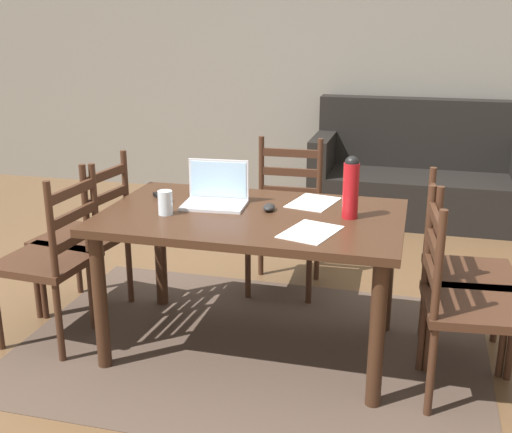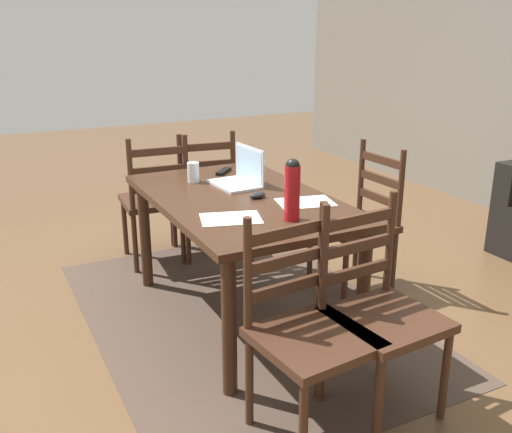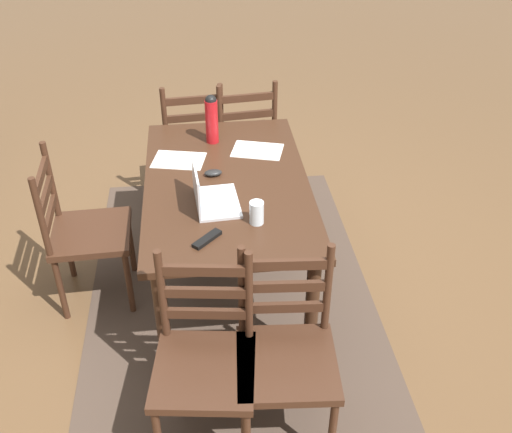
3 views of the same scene
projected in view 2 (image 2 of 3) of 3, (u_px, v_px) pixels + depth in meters
ground_plane at (241, 315)px, 3.48m from camera, size 14.00×14.00×0.00m
area_rug at (241, 315)px, 3.48m from camera, size 2.43×1.69×0.01m
dining_table at (240, 213)px, 3.27m from camera, size 1.49×0.91×0.74m
chair_left_far at (202, 194)px, 4.28m from camera, size 0.49×0.49×0.95m
chair_right_near at (308, 333)px, 2.37m from camera, size 0.48×0.48×0.95m
chair_far_head at (358, 222)px, 3.68m from camera, size 0.46×0.46×0.95m
chair_left_near at (155, 201)px, 4.13m from camera, size 0.47×0.47×0.95m
chair_right_far at (379, 314)px, 2.53m from camera, size 0.47×0.47×0.95m
laptop at (241, 175)px, 3.46m from camera, size 0.34×0.24×0.23m
water_bottle at (292, 189)px, 2.81m from camera, size 0.08×0.08×0.31m
drinking_glass at (193, 172)px, 3.52m from camera, size 0.07×0.07×0.12m
computer_mouse at (257, 195)px, 3.20m from camera, size 0.07×0.10×0.03m
tv_remote at (224, 171)px, 3.74m from camera, size 0.15×0.15×0.02m
paper_stack_left at (231, 219)px, 2.87m from camera, size 0.28×0.34×0.00m
paper_stack_right at (305, 202)px, 3.13m from camera, size 0.27×0.34×0.00m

